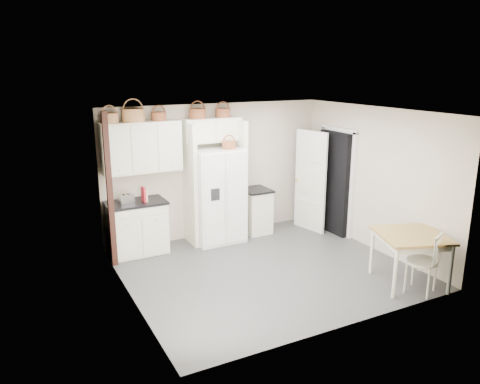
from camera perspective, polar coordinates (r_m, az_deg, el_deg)
floor at (r=7.92m, az=3.21°, el=-9.38°), size 4.50×4.50×0.00m
ceiling at (r=7.24m, az=3.51°, el=9.70°), size 4.50×4.50×0.00m
wall_back at (r=9.20m, az=-2.97°, el=2.64°), size 4.50×0.00×4.50m
wall_left at (r=6.66m, az=-13.58°, el=-2.58°), size 0.00×4.00×4.00m
wall_right at (r=8.81m, az=16.08°, el=1.50°), size 0.00×4.00×4.00m
refrigerator at (r=8.91m, az=-2.82°, el=-0.44°), size 0.93×0.75×1.80m
base_cab_left at (r=8.62m, az=-12.45°, el=-4.35°), size 1.00×0.63×0.93m
base_cab_right at (r=9.49m, az=1.93°, el=-2.39°), size 0.49×0.59×0.86m
dining_table at (r=7.73m, az=19.95°, el=-7.67°), size 1.25×1.25×0.81m
windsor_chair at (r=7.46m, az=21.31°, el=-7.89°), size 0.62×0.60×0.98m
counter_left at (r=8.47m, az=-12.63°, el=-1.26°), size 1.04×0.67×0.04m
counter_right at (r=9.36m, az=1.96°, el=0.25°), size 0.53×0.63×0.04m
toaster at (r=8.32m, az=-13.72°, el=-0.87°), size 0.28×0.20×0.17m
cookbook_red at (r=8.39m, az=-11.67°, el=-0.29°), size 0.05×0.18×0.26m
cookbook_cream at (r=8.40m, az=-11.48°, el=-0.41°), size 0.05×0.15×0.22m
basket_upper_a at (r=8.25m, az=-15.61°, el=8.67°), size 0.30×0.30×0.17m
basket_upper_b at (r=8.33m, az=-12.87°, el=9.11°), size 0.39×0.39×0.23m
basket_upper_c at (r=8.46m, az=-9.86°, el=9.08°), size 0.26×0.26×0.15m
basket_bridge_a at (r=8.71m, az=-5.20°, el=9.49°), size 0.32×0.32×0.18m
basket_bridge_b at (r=8.91m, az=-2.09°, el=9.62°), size 0.29×0.29×0.16m
basket_fridge_b at (r=8.70m, az=-1.35°, el=5.74°), size 0.26×0.26×0.14m
upper_cabinet at (r=8.44m, az=-11.91°, el=5.36°), size 1.40×0.34×0.90m
bridge_cabinet at (r=8.85m, az=-3.48°, el=7.56°), size 1.12×0.34×0.45m
fridge_panel_left at (r=8.72m, az=-6.10°, el=0.87°), size 0.08×0.60×2.30m
fridge_panel_right at (r=9.13m, az=-0.12°, el=1.59°), size 0.08×0.60×2.30m
trim_post at (r=7.94m, az=-15.60°, el=0.11°), size 0.09×0.09×2.60m
doorway_void at (r=9.54m, az=11.50°, el=1.11°), size 0.18×0.85×2.05m
door_slab at (r=9.59m, az=8.57°, el=1.31°), size 0.21×0.79×2.05m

